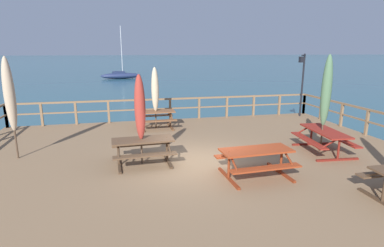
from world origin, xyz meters
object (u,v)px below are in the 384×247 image
object	(u,v)px
patio_umbrella_tall_back_right	(326,91)
lamp_post_hooked	(302,76)
picnic_table_back_right	(156,116)
picnic_table_mid_right	(324,136)
patio_umbrella_tall_back_left	(9,95)
picnic_table_mid_left	(256,157)
picnic_table_front_left	(143,146)
patio_umbrella_tall_front	(155,90)
patio_umbrella_short_back	(140,108)
sailboat_distant	(121,75)

from	to	relation	value
patio_umbrella_tall_back_right	lamp_post_hooked	xyz separation A→B (m)	(2.36, 5.22, 0.05)
picnic_table_back_right	picnic_table_mid_right	world-z (taller)	same
picnic_table_mid_right	patio_umbrella_tall_back_left	bearing A→B (deg)	171.12
picnic_table_mid_left	picnic_table_front_left	xyz separation A→B (m)	(-2.92, 1.63, -0.00)
patio_umbrella_tall_front	patio_umbrella_short_back	distance (m)	4.39
picnic_table_mid_left	picnic_table_mid_right	world-z (taller)	same
patio_umbrella_tall_back_left	sailboat_distant	bearing A→B (deg)	85.77
picnic_table_front_left	picnic_table_mid_left	bearing A→B (deg)	-29.20
picnic_table_mid_right	sailboat_distant	bearing A→B (deg)	100.30
picnic_table_back_right	patio_umbrella_short_back	distance (m)	4.52
patio_umbrella_tall_back_right	sailboat_distant	xyz separation A→B (m)	(-7.05, 39.02, -2.35)
picnic_table_mid_left	picnic_table_mid_right	bearing A→B (deg)	24.35
picnic_table_mid_right	patio_umbrella_short_back	distance (m)	6.15
picnic_table_mid_left	patio_umbrella_short_back	bearing A→B (deg)	151.07
patio_umbrella_short_back	lamp_post_hooked	bearing A→B (deg)	31.15
patio_umbrella_tall_back_left	sailboat_distant	distance (m)	37.72
picnic_table_front_left	patio_umbrella_tall_front	world-z (taller)	patio_umbrella_tall_front
picnic_table_back_right	patio_umbrella_tall_front	world-z (taller)	patio_umbrella_tall_front
picnic_table_mid_left	picnic_table_back_right	xyz separation A→B (m)	(-2.09, 5.92, -0.01)
picnic_table_front_left	patio_umbrella_tall_back_left	distance (m)	4.36
picnic_table_mid_left	picnic_table_back_right	world-z (taller)	same
picnic_table_mid_right	lamp_post_hooked	size ratio (longest dim) A/B	0.66
patio_umbrella_tall_back_left	sailboat_distant	size ratio (longest dim) A/B	0.41
patio_umbrella_short_back	picnic_table_mid_right	bearing A→B (deg)	-2.35
patio_umbrella_tall_back_right	picnic_table_front_left	bearing A→B (deg)	178.36
picnic_table_back_right	patio_umbrella_short_back	xyz separation A→B (m)	(-0.88, -4.28, 1.17)
picnic_table_back_right	patio_umbrella_tall_back_right	bearing A→B (deg)	-41.10
picnic_table_back_right	picnic_table_front_left	distance (m)	4.36
picnic_table_mid_left	picnic_table_mid_right	size ratio (longest dim) A/B	0.94
patio_umbrella_tall_front	patio_umbrella_tall_back_right	xyz separation A→B (m)	(5.13, -4.48, 0.36)
picnic_table_back_right	patio_umbrella_tall_back_left	bearing A→B (deg)	-147.74
patio_umbrella_tall_back_left	patio_umbrella_short_back	xyz separation A→B (m)	(3.84, -1.30, -0.32)
patio_umbrella_short_back	sailboat_distant	distance (m)	38.91
patio_umbrella_tall_back_left	patio_umbrella_short_back	size ratio (longest dim) A/B	1.18
picnic_table_mid_right	patio_umbrella_tall_front	xyz separation A→B (m)	(-5.18, 4.55, 1.14)
patio_umbrella_short_back	sailboat_distant	xyz separation A→B (m)	(-1.07, 38.84, -2.00)
picnic_table_front_left	patio_umbrella_tall_back_right	xyz separation A→B (m)	(5.94, -0.17, 1.50)
picnic_table_back_right	picnic_table_front_left	world-z (taller)	same
picnic_table_front_left	patio_umbrella_tall_back_left	size ratio (longest dim) A/B	0.59
patio_umbrella_short_back	patio_umbrella_tall_back_left	bearing A→B (deg)	161.35
patio_umbrella_tall_back_right	sailboat_distant	size ratio (longest dim) A/B	0.42
picnic_table_front_left	patio_umbrella_short_back	bearing A→B (deg)	170.78
picnic_table_back_right	lamp_post_hooked	world-z (taller)	lamp_post_hooked
picnic_table_back_right	patio_umbrella_tall_back_left	world-z (taller)	patio_umbrella_tall_back_left
picnic_table_mid_right	lamp_post_hooked	world-z (taller)	lamp_post_hooked
patio_umbrella_tall_front	lamp_post_hooked	xyz separation A→B (m)	(7.48, 0.74, 0.41)
patio_umbrella_tall_front	picnic_table_mid_left	bearing A→B (deg)	-70.46
picnic_table_mid_right	patio_umbrella_short_back	bearing A→B (deg)	177.65
picnic_table_mid_left	patio_umbrella_short_back	xyz separation A→B (m)	(-2.97, 1.64, 1.15)
patio_umbrella_tall_back_left	sailboat_distant	xyz separation A→B (m)	(2.78, 37.55, -2.32)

